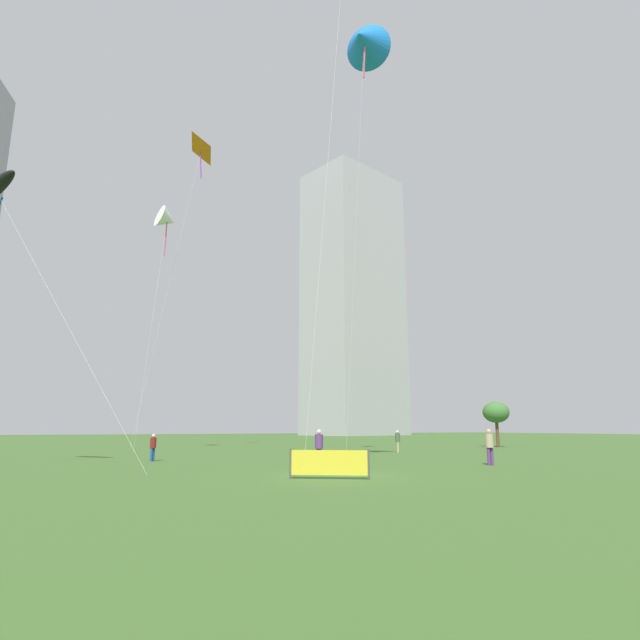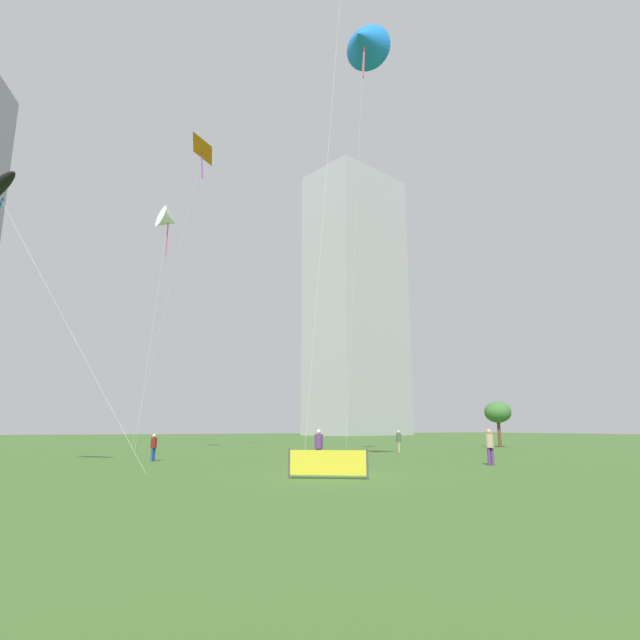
# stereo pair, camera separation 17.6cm
# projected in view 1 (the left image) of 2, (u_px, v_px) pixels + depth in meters

# --- Properties ---
(ground) EXTENTS (280.00, 280.00, 0.00)m
(ground) POSITION_uv_depth(u_px,v_px,m) (337.00, 476.00, 20.98)
(ground) COLOR #3D6028
(person_standing_0) EXTENTS (0.35, 0.35, 1.57)m
(person_standing_0) POSITION_uv_depth(u_px,v_px,m) (153.00, 445.00, 30.21)
(person_standing_0) COLOR #1E478C
(person_standing_0) RESTS_ON ground
(person_standing_1) EXTENTS (0.38, 0.38, 1.72)m
(person_standing_1) POSITION_uv_depth(u_px,v_px,m) (398.00, 440.00, 40.68)
(person_standing_1) COLOR tan
(person_standing_1) RESTS_ON ground
(person_standing_2) EXTENTS (0.41, 0.41, 1.87)m
(person_standing_2) POSITION_uv_depth(u_px,v_px,m) (489.00, 444.00, 27.06)
(person_standing_2) COLOR #593372
(person_standing_2) RESTS_ON ground
(person_standing_3) EXTENTS (0.41, 0.41, 1.85)m
(person_standing_3) POSITION_uv_depth(u_px,v_px,m) (319.00, 445.00, 25.84)
(person_standing_3) COLOR #593372
(person_standing_3) RESTS_ON ground
(kite_flying_0) EXTENTS (2.82, 3.10, 21.37)m
(kite_flying_0) POSITION_uv_depth(u_px,v_px,m) (167.00, 219.00, 45.82)
(kite_flying_0) COLOR silver
(kite_flying_0) RESTS_ON ground
(kite_flying_3) EXTENTS (3.48, 5.43, 24.22)m
(kite_flying_3) POSITION_uv_depth(u_px,v_px,m) (364.00, 41.00, 28.14)
(kite_flying_3) COLOR silver
(kite_flying_3) RESTS_ON ground
(kite_flying_4) EXTENTS (5.72, 3.77, 29.11)m
(kite_flying_4) POSITION_uv_depth(u_px,v_px,m) (201.00, 151.00, 49.52)
(kite_flying_4) COLOR silver
(kite_flying_4) RESTS_ON ground
(park_tree_0) EXTENTS (2.63, 2.63, 4.53)m
(park_tree_0) POSITION_uv_depth(u_px,v_px,m) (496.00, 413.00, 52.07)
(park_tree_0) COLOR brown
(park_tree_0) RESTS_ON ground
(distant_highrise_0) EXTENTS (27.41, 22.74, 69.75)m
(distant_highrise_0) POSITION_uv_depth(u_px,v_px,m) (354.00, 301.00, 136.53)
(distant_highrise_0) COLOR #A8A8AD
(distant_highrise_0) RESTS_ON ground
(event_banner) EXTENTS (2.61, 1.74, 1.14)m
(event_banner) POSITION_uv_depth(u_px,v_px,m) (329.00, 463.00, 19.74)
(event_banner) COLOR #4C4C4C
(event_banner) RESTS_ON ground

